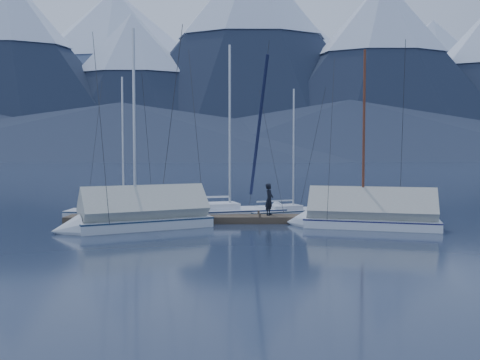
# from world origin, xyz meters

# --- Properties ---
(ground) EXTENTS (1000.00, 1000.00, 0.00)m
(ground) POSITION_xyz_m (0.00, 0.00, 0.00)
(ground) COLOR #151E30
(ground) RESTS_ON ground
(mountain_range) EXTENTS (877.00, 584.00, 150.50)m
(mountain_range) POSITION_xyz_m (4.12, 370.45, 58.65)
(mountain_range) COLOR #475675
(mountain_range) RESTS_ON ground
(dock) EXTENTS (18.00, 1.50, 0.54)m
(dock) POSITION_xyz_m (0.00, 2.00, 0.11)
(dock) COLOR #382D23
(dock) RESTS_ON ground
(mooring_posts) EXTENTS (15.12, 1.52, 0.35)m
(mooring_posts) POSITION_xyz_m (-0.50, 2.00, 0.35)
(mooring_posts) COLOR #382D23
(mooring_posts) RESTS_ON ground
(sailboat_open_left) EXTENTS (6.55, 2.80, 8.60)m
(sailboat_open_left) POSITION_xyz_m (-6.07, 4.10, 0.15)
(sailboat_open_left) COLOR silver
(sailboat_open_left) RESTS_ON ground
(sailboat_open_mid) EXTENTS (8.23, 4.35, 10.48)m
(sailboat_open_mid) POSITION_xyz_m (-0.02, 3.99, 0.18)
(sailboat_open_mid) COLOR white
(sailboat_open_mid) RESTS_ON ground
(sailboat_open_right) EXTENTS (6.18, 4.04, 7.97)m
(sailboat_open_right) POSITION_xyz_m (3.46, 4.85, 0.14)
(sailboat_open_right) COLOR silver
(sailboat_open_right) RESTS_ON ground
(sailboat_covered_near) EXTENTS (7.62, 4.09, 9.48)m
(sailboat_covered_near) POSITION_xyz_m (5.80, 0.18, 0.47)
(sailboat_covered_near) COLOR white
(sailboat_covered_near) RESTS_ON ground
(sailboat_covered_far) EXTENTS (7.58, 5.24, 10.35)m
(sailboat_covered_far) POSITION_xyz_m (-5.13, -0.37, 0.51)
(sailboat_covered_far) COLOR silver
(sailboat_covered_far) RESTS_ON ground
(person) EXTENTS (0.60, 0.72, 1.67)m
(person) POSITION_xyz_m (1.53, 2.18, 1.17)
(person) COLOR black
(person) RESTS_ON dock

